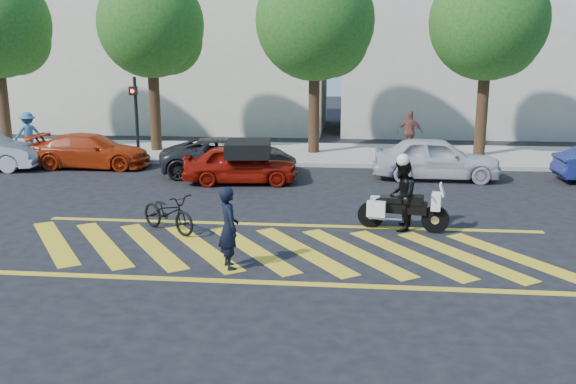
# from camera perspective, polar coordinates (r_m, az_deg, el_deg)

# --- Properties ---
(ground) EXTENTS (90.00, 90.00, 0.00)m
(ground) POSITION_cam_1_polar(r_m,az_deg,el_deg) (13.02, -0.80, -5.43)
(ground) COLOR black
(ground) RESTS_ON ground
(sidewalk) EXTENTS (60.00, 5.00, 0.15)m
(sidewalk) POSITION_cam_1_polar(r_m,az_deg,el_deg) (24.64, 2.41, 3.58)
(sidewalk) COLOR #9E998E
(sidewalk) RESTS_ON ground
(crosswalk) EXTENTS (12.33, 4.00, 0.01)m
(crosswalk) POSITION_cam_1_polar(r_m,az_deg,el_deg) (13.02, -0.97, -5.41)
(crosswalk) COLOR gold
(crosswalk) RESTS_ON ground
(building_left) EXTENTS (16.00, 8.00, 10.00)m
(building_left) POSITION_cam_1_polar(r_m,az_deg,el_deg) (34.58, -10.34, 14.31)
(building_left) COLOR beige
(building_left) RESTS_ON ground
(building_right) EXTENTS (16.00, 8.00, 11.00)m
(building_right) POSITION_cam_1_polar(r_m,az_deg,el_deg) (34.14, 19.26, 14.67)
(building_right) COLOR beige
(building_right) RESTS_ON ground
(tree_left) EXTENTS (4.20, 4.20, 7.26)m
(tree_left) POSITION_cam_1_polar(r_m,az_deg,el_deg) (25.56, -12.38, 14.72)
(tree_left) COLOR black
(tree_left) RESTS_ON ground
(tree_center) EXTENTS (4.60, 4.60, 7.56)m
(tree_center) POSITION_cam_1_polar(r_m,az_deg,el_deg) (24.38, 2.85, 15.33)
(tree_center) COLOR black
(tree_center) RESTS_ON ground
(tree_right) EXTENTS (4.40, 4.40, 7.41)m
(tree_right) POSITION_cam_1_polar(r_m,az_deg,el_deg) (24.89, 18.47, 14.53)
(tree_right) COLOR black
(tree_right) RESTS_ON ground
(signal_pole) EXTENTS (0.28, 0.43, 3.20)m
(signal_pole) POSITION_cam_1_polar(r_m,az_deg,el_deg) (23.49, -14.06, 7.28)
(signal_pole) COLOR black
(signal_pole) RESTS_ON ground
(officer_bike) EXTENTS (0.61, 0.70, 1.62)m
(officer_bike) POSITION_cam_1_polar(r_m,az_deg,el_deg) (11.78, -5.57, -3.37)
(officer_bike) COLOR black
(officer_bike) RESTS_ON ground
(bicycle) EXTENTS (1.79, 1.51, 0.92)m
(bicycle) POSITION_cam_1_polar(r_m,az_deg,el_deg) (14.45, -11.15, -1.89)
(bicycle) COLOR black
(bicycle) RESTS_ON ground
(police_motorcycle) EXTENTS (2.11, 0.85, 0.94)m
(police_motorcycle) POSITION_cam_1_polar(r_m,az_deg,el_deg) (14.55, 10.58, -1.56)
(police_motorcycle) COLOR black
(police_motorcycle) RESTS_ON ground
(officer_moto) EXTENTS (0.78, 0.93, 1.68)m
(officer_moto) POSITION_cam_1_polar(r_m,az_deg,el_deg) (14.46, 10.58, -0.30)
(officer_moto) COLOR black
(officer_moto) RESTS_ON ground
(red_convertible) EXTENTS (3.77, 1.85, 1.24)m
(red_convertible) POSITION_cam_1_polar(r_m,az_deg,el_deg) (19.45, -4.47, 2.62)
(red_convertible) COLOR maroon
(red_convertible) RESTS_ON ground
(parked_left) EXTENTS (4.24, 1.78, 1.22)m
(parked_left) POSITION_cam_1_polar(r_m,az_deg,el_deg) (23.13, -17.93, 3.68)
(parked_left) COLOR #AB290A
(parked_left) RESTS_ON ground
(parked_mid_left) EXTENTS (4.79, 2.65, 1.27)m
(parked_mid_left) POSITION_cam_1_polar(r_m,az_deg,el_deg) (20.76, -5.51, 3.32)
(parked_mid_left) COLOR black
(parked_mid_left) RESTS_ON ground
(parked_mid_right) EXTENTS (4.13, 1.72, 1.40)m
(parked_mid_right) POSITION_cam_1_polar(r_m,az_deg,el_deg) (20.55, 13.69, 3.08)
(parked_mid_right) COLOR silver
(parked_mid_right) RESTS_ON ground
(pedestrian_left) EXTENTS (1.24, 1.12, 1.67)m
(pedestrian_left) POSITION_cam_1_polar(r_m,az_deg,el_deg) (25.81, -23.12, 5.03)
(pedestrian_left) COLOR #33628D
(pedestrian_left) RESTS_ON sidewalk
(pedestrian_right) EXTENTS (1.03, 0.57, 1.67)m
(pedestrian_right) POSITION_cam_1_polar(r_m,az_deg,el_deg) (24.78, 11.34, 5.52)
(pedestrian_right) COLOR brown
(pedestrian_right) RESTS_ON sidewalk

